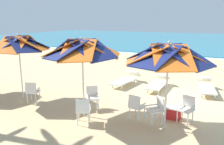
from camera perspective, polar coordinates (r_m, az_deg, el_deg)
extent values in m
plane|color=#D3B784|center=(10.07, 16.68, -6.34)|extent=(80.00, 80.00, 0.00)
cube|color=teal|center=(39.58, 24.41, 7.25)|extent=(80.00, 36.00, 0.10)
cube|color=white|center=(21.42, 22.20, 3.36)|extent=(80.00, 0.70, 0.01)
cylinder|color=silver|center=(6.97, 13.27, -5.62)|extent=(0.05, 0.05, 2.11)
cube|color=orange|center=(6.82, 18.92, 4.35)|extent=(1.41, 1.35, 0.57)
cube|color=navy|center=(7.19, 16.66, 4.92)|extent=(1.34, 1.43, 0.57)
cube|color=orange|center=(7.29, 13.01, 5.23)|extent=(1.35, 1.41, 0.57)
cube|color=navy|center=(7.05, 9.74, 5.13)|extent=(1.43, 1.34, 0.57)
cube|color=orange|center=(6.61, 8.55, 4.65)|extent=(1.41, 1.35, 0.57)
cube|color=navy|center=(6.20, 10.52, 4.03)|extent=(1.34, 1.43, 0.57)
cube|color=orange|center=(6.09, 14.78, 3.66)|extent=(1.35, 1.41, 0.57)
cube|color=navy|center=(6.36, 18.33, 3.81)|extent=(1.43, 1.34, 0.57)
sphere|color=silver|center=(6.65, 13.97, 7.29)|extent=(0.08, 0.08, 0.08)
cube|color=white|center=(7.71, 6.28, -8.39)|extent=(0.52, 0.52, 0.05)
cube|color=white|center=(7.47, 5.50, -7.23)|extent=(0.43, 0.18, 0.40)
cube|color=white|center=(7.77, 5.04, -7.31)|extent=(0.12, 0.40, 0.03)
cube|color=white|center=(7.57, 7.59, -7.93)|extent=(0.12, 0.40, 0.03)
cylinder|color=white|center=(8.02, 5.83, -9.29)|extent=(0.04, 0.04, 0.41)
cylinder|color=white|center=(7.85, 8.03, -9.86)|extent=(0.04, 0.04, 0.41)
cylinder|color=white|center=(7.74, 4.41, -10.09)|extent=(0.04, 0.04, 0.41)
cylinder|color=white|center=(7.57, 6.66, -10.70)|extent=(0.04, 0.04, 0.41)
cube|color=white|center=(7.76, 17.74, -8.80)|extent=(0.55, 0.55, 0.05)
cube|color=white|center=(7.86, 18.49, -6.84)|extent=(0.43, 0.21, 0.40)
cube|color=white|center=(7.65, 19.16, -8.35)|extent=(0.15, 0.39, 0.03)
cube|color=white|center=(7.80, 16.46, -7.73)|extent=(0.15, 0.39, 0.03)
cylinder|color=white|center=(7.63, 18.25, -11.10)|extent=(0.04, 0.04, 0.41)
cylinder|color=white|center=(7.77, 15.86, -10.50)|extent=(0.04, 0.04, 0.41)
cylinder|color=white|center=(7.93, 19.34, -10.25)|extent=(0.04, 0.04, 0.41)
cylinder|color=white|center=(8.06, 17.03, -9.69)|extent=(0.04, 0.04, 0.41)
cube|color=white|center=(7.49, 10.55, -9.20)|extent=(0.62, 0.62, 0.05)
cube|color=white|center=(7.50, 11.97, -7.38)|extent=(0.36, 0.36, 0.40)
cube|color=white|center=(7.28, 11.36, -8.94)|extent=(0.31, 0.31, 0.03)
cube|color=white|center=(7.61, 9.85, -7.91)|extent=(0.31, 0.31, 0.03)
cylinder|color=white|center=(7.36, 9.93, -11.56)|extent=(0.04, 0.04, 0.41)
cylinder|color=white|center=(7.64, 8.65, -10.55)|extent=(0.04, 0.04, 0.41)
cylinder|color=white|center=(7.52, 12.34, -11.10)|extent=(0.04, 0.04, 0.41)
cylinder|color=white|center=(7.80, 10.99, -10.14)|extent=(0.04, 0.04, 0.41)
cylinder|color=silver|center=(7.74, -7.13, -3.28)|extent=(0.05, 0.05, 2.17)
cube|color=orange|center=(7.39, -2.69, 6.07)|extent=(1.40, 1.35, 0.59)
cube|color=navy|center=(7.84, -3.64, 6.46)|extent=(1.34, 1.44, 0.59)
cube|color=orange|center=(8.08, -6.55, 6.60)|extent=(1.35, 1.40, 0.59)
cube|color=navy|center=(8.00, -9.87, 6.43)|extent=(1.44, 1.34, 0.59)
cube|color=orange|center=(7.63, -11.96, 6.02)|extent=(1.40, 1.35, 0.59)
cube|color=navy|center=(7.16, -11.50, 5.61)|extent=(1.34, 1.44, 0.59)
cube|color=orange|center=(6.89, -8.39, 5.44)|extent=(1.35, 1.40, 0.59)
cube|color=navy|center=(6.99, -4.58, 5.64)|extent=(1.44, 1.34, 0.59)
sphere|color=silver|center=(7.45, -7.47, 8.52)|extent=(0.08, 0.08, 0.08)
cube|color=white|center=(8.48, -4.83, -6.32)|extent=(0.62, 0.62, 0.05)
cube|color=white|center=(8.60, -5.03, -4.48)|extent=(0.39, 0.33, 0.40)
cube|color=white|center=(8.47, -3.50, -5.54)|extent=(0.28, 0.34, 0.03)
cube|color=white|center=(8.42, -6.20, -5.70)|extent=(0.28, 0.34, 0.03)
cylinder|color=white|center=(8.42, -3.45, -8.13)|extent=(0.04, 0.04, 0.41)
cylinder|color=white|center=(8.38, -5.85, -8.29)|extent=(0.04, 0.04, 0.41)
cylinder|color=white|center=(8.74, -3.80, -7.32)|extent=(0.04, 0.04, 0.41)
cylinder|color=white|center=(8.71, -6.11, -7.46)|extent=(0.04, 0.04, 0.41)
cube|color=white|center=(7.44, -7.08, -9.22)|extent=(0.59, 0.59, 0.05)
cube|color=white|center=(7.17, -7.30, -8.15)|extent=(0.41, 0.28, 0.40)
cube|color=white|center=(7.42, -8.66, -8.41)|extent=(0.22, 0.37, 0.03)
cube|color=white|center=(7.38, -5.55, -8.44)|extent=(0.22, 0.37, 0.03)
cylinder|color=white|center=(7.71, -8.22, -10.30)|extent=(0.04, 0.04, 0.41)
cylinder|color=white|center=(7.67, -5.57, -10.34)|extent=(0.04, 0.04, 0.41)
cylinder|color=white|center=(7.39, -8.56, -11.38)|extent=(0.04, 0.04, 0.41)
cylinder|color=white|center=(7.35, -5.78, -11.43)|extent=(0.04, 0.04, 0.41)
cylinder|color=silver|center=(9.88, -21.57, -0.55)|extent=(0.05, 0.05, 2.16)
cube|color=orange|center=(9.45, -19.05, 6.88)|extent=(1.33, 1.24, 0.60)
cube|color=navy|center=(9.88, -19.05, 7.12)|extent=(1.25, 1.28, 0.60)
cube|color=orange|center=(10.20, -20.80, 7.15)|extent=(1.24, 1.33, 0.60)
cube|color=navy|center=(10.22, -23.26, 6.96)|extent=(1.28, 1.25, 0.60)
cube|color=orange|center=(9.95, -25.18, 6.64)|extent=(1.33, 1.24, 0.60)
cube|color=navy|center=(9.51, -25.45, 6.37)|extent=(1.25, 1.28, 0.60)
cube|color=orange|center=(9.18, -23.74, 6.33)|extent=(1.24, 1.33, 0.60)
cube|color=navy|center=(9.15, -21.00, 6.55)|extent=(1.28, 1.25, 0.60)
sphere|color=silver|center=(9.66, -22.36, 8.71)|extent=(0.08, 0.08, 0.08)
cube|color=white|center=(9.68, -18.96, -4.54)|extent=(0.57, 0.57, 0.05)
cube|color=white|center=(9.44, -19.56, -3.59)|extent=(0.42, 0.24, 0.40)
cube|color=white|center=(9.73, -20.08, -3.86)|extent=(0.18, 0.38, 0.03)
cube|color=white|center=(9.57, -17.92, -3.98)|extent=(0.18, 0.38, 0.03)
cylinder|color=white|center=(9.97, -19.37, -5.46)|extent=(0.04, 0.04, 0.41)
cylinder|color=white|center=(9.83, -17.50, -5.59)|extent=(0.04, 0.04, 0.41)
cylinder|color=white|center=(9.67, -20.24, -6.10)|extent=(0.04, 0.04, 0.41)
cylinder|color=white|center=(9.53, -18.32, -6.24)|extent=(0.04, 0.04, 0.41)
cube|color=white|center=(11.05, 22.44, -3.71)|extent=(0.95, 1.79, 0.06)
cube|color=white|center=(12.02, 21.97, -1.44)|extent=(0.69, 0.58, 0.36)
cube|color=white|center=(10.52, 24.14, -5.48)|extent=(0.06, 0.06, 0.22)
cube|color=white|center=(10.45, 21.36, -5.35)|extent=(0.06, 0.06, 0.22)
cube|color=white|center=(11.73, 23.28, -3.56)|extent=(0.06, 0.06, 0.22)
cube|color=white|center=(11.67, 20.79, -3.42)|extent=(0.06, 0.06, 0.22)
cube|color=white|center=(10.96, 11.09, -3.07)|extent=(0.64, 1.70, 0.06)
cube|color=white|center=(11.91, 12.50, -0.92)|extent=(0.61, 0.48, 0.36)
cube|color=white|center=(10.35, 11.46, -4.86)|extent=(0.06, 0.06, 0.22)
cube|color=white|center=(10.49, 8.76, -4.52)|extent=(0.06, 0.06, 0.22)
cube|color=white|center=(11.54, 13.14, -3.08)|extent=(0.06, 0.06, 0.22)
cube|color=white|center=(11.66, 10.69, -2.80)|extent=(0.06, 0.06, 0.22)
cube|color=white|center=(11.48, 2.95, -2.11)|extent=(0.85, 1.77, 0.06)
cube|color=white|center=(12.33, 5.48, -0.19)|extent=(0.66, 0.55, 0.36)
cube|color=white|center=(10.87, 2.37, -3.75)|extent=(0.06, 0.06, 0.22)
cube|color=white|center=(11.13, 0.12, -3.33)|extent=(0.06, 0.06, 0.22)
cube|color=white|center=(11.93, 5.57, -2.26)|extent=(0.06, 0.06, 0.22)
cube|color=white|center=(12.17, 3.45, -1.92)|extent=(0.06, 0.06, 0.22)
cube|color=red|center=(8.05, 14.90, -9.80)|extent=(0.48, 0.32, 0.36)
cube|color=white|center=(7.98, 14.98, -8.47)|extent=(0.50, 0.34, 0.04)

